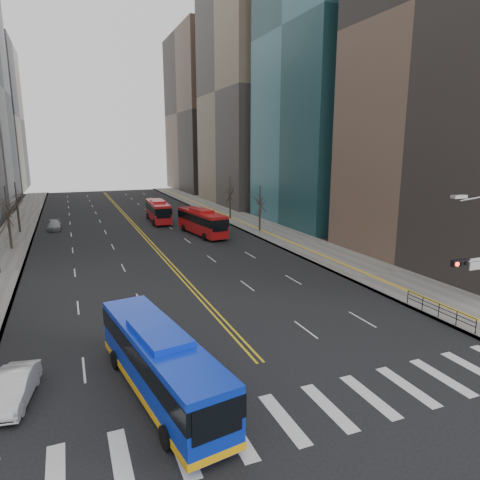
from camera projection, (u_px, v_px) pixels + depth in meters
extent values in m
plane|color=black|center=(306.00, 413.00, 19.61)|extent=(220.00, 220.00, 0.00)
cube|color=slate|center=(255.00, 225.00, 66.77)|extent=(7.00, 130.00, 0.15)
cube|color=slate|center=(11.00, 243.00, 54.28)|extent=(5.00, 130.00, 0.15)
cube|color=silver|center=(55.00, 479.00, 15.70)|extent=(0.70, 4.00, 0.01)
cube|color=silver|center=(121.00, 462.00, 16.57)|extent=(0.70, 4.00, 0.01)
cube|color=silver|center=(181.00, 446.00, 17.44)|extent=(0.70, 4.00, 0.01)
cube|color=silver|center=(235.00, 432.00, 18.31)|extent=(0.70, 4.00, 0.01)
cube|color=silver|center=(284.00, 419.00, 19.18)|extent=(0.70, 4.00, 0.01)
cube|color=silver|center=(328.00, 407.00, 20.04)|extent=(0.70, 4.00, 0.01)
cube|color=silver|center=(369.00, 396.00, 20.91)|extent=(0.70, 4.00, 0.01)
cube|color=silver|center=(407.00, 386.00, 21.78)|extent=(0.70, 4.00, 0.01)
cube|color=silver|center=(442.00, 377.00, 22.65)|extent=(0.70, 4.00, 0.01)
cube|color=silver|center=(474.00, 369.00, 23.52)|extent=(0.70, 4.00, 0.01)
cube|color=gold|center=(130.00, 222.00, 69.34)|extent=(0.15, 100.00, 0.01)
cube|color=gold|center=(133.00, 222.00, 69.48)|extent=(0.15, 100.00, 0.01)
cube|color=#346A76|center=(340.00, 32.00, 64.68)|extent=(20.00, 22.00, 58.00)
cube|color=#82715A|center=(260.00, 94.00, 90.03)|extent=(20.00, 26.00, 46.00)
cube|color=brown|center=(208.00, 114.00, 119.07)|extent=(18.00, 30.00, 42.00)
cube|color=black|center=(459.00, 263.00, 24.30)|extent=(1.10, 0.28, 0.38)
cylinder|color=#FF190C|center=(457.00, 264.00, 24.02)|extent=(0.24, 0.08, 0.24)
cylinder|color=black|center=(462.00, 264.00, 24.15)|extent=(0.24, 0.08, 0.24)
cylinder|color=black|center=(466.00, 263.00, 24.28)|extent=(0.24, 0.08, 0.24)
cube|color=silver|center=(476.00, 264.00, 24.82)|extent=(0.90, 0.06, 0.70)
cube|color=#999993|center=(459.00, 197.00, 23.27)|extent=(0.90, 0.35, 0.18)
cube|color=black|center=(439.00, 304.00, 30.05)|extent=(0.04, 6.00, 0.04)
cylinder|color=black|center=(476.00, 327.00, 27.44)|extent=(0.06, 0.06, 1.00)
cylinder|color=black|center=(456.00, 318.00, 28.80)|extent=(0.06, 0.06, 1.00)
cylinder|color=black|center=(439.00, 311.00, 30.16)|extent=(0.06, 0.06, 1.00)
cylinder|color=black|center=(423.00, 304.00, 31.52)|extent=(0.06, 0.06, 1.00)
cylinder|color=black|center=(408.00, 297.00, 32.88)|extent=(0.06, 0.06, 1.00)
cylinder|color=black|center=(10.00, 233.00, 50.43)|extent=(0.28, 0.28, 4.00)
cylinder|color=black|center=(19.00, 220.00, 60.41)|extent=(0.28, 0.28, 3.80)
cylinder|color=black|center=(260.00, 220.00, 61.34)|extent=(0.28, 0.28, 3.50)
cylinder|color=black|center=(230.00, 208.00, 72.18)|extent=(0.28, 0.28, 3.75)
cube|color=#0C2CC1|center=(160.00, 362.00, 20.71)|extent=(4.27, 12.01, 2.79)
cube|color=black|center=(160.00, 352.00, 20.60)|extent=(4.33, 12.04, 1.00)
cube|color=#0C2CC1|center=(159.00, 333.00, 20.40)|extent=(2.58, 4.38, 0.40)
cube|color=#FFB20D|center=(161.00, 384.00, 20.97)|extent=(4.33, 12.04, 0.35)
cylinder|color=black|center=(166.00, 437.00, 17.21)|extent=(0.45, 1.03, 1.00)
cylinder|color=black|center=(220.00, 418.00, 18.45)|extent=(0.45, 1.03, 1.00)
cylinder|color=black|center=(115.00, 360.00, 23.51)|extent=(0.45, 1.03, 1.00)
cylinder|color=black|center=(158.00, 349.00, 24.75)|extent=(0.45, 1.03, 1.00)
cube|color=red|center=(202.00, 222.00, 59.18)|extent=(3.98, 11.49, 2.92)
cube|color=black|center=(202.00, 218.00, 59.06)|extent=(4.04, 11.51, 1.05)
cube|color=red|center=(202.00, 211.00, 58.85)|extent=(2.53, 4.17, 0.40)
cylinder|color=black|center=(205.00, 237.00, 55.78)|extent=(0.43, 1.03, 1.00)
cylinder|color=black|center=(222.00, 235.00, 57.01)|extent=(0.43, 1.03, 1.00)
cylinder|color=black|center=(184.00, 228.00, 61.91)|extent=(0.43, 1.03, 1.00)
cylinder|color=black|center=(200.00, 226.00, 63.14)|extent=(0.43, 1.03, 1.00)
cube|color=red|center=(158.00, 211.00, 69.68)|extent=(3.02, 11.20, 2.88)
cube|color=black|center=(158.00, 207.00, 69.56)|extent=(3.08, 11.22, 1.03)
cube|color=red|center=(158.00, 201.00, 69.35)|extent=(2.19, 3.97, 0.40)
cylinder|color=black|center=(154.00, 223.00, 66.27)|extent=(0.34, 1.01, 1.00)
cylinder|color=black|center=(170.00, 222.00, 67.09)|extent=(0.34, 1.01, 1.00)
cylinder|color=black|center=(148.00, 216.00, 72.81)|extent=(0.34, 1.01, 1.00)
cylinder|color=black|center=(162.00, 215.00, 73.63)|extent=(0.34, 1.01, 1.00)
imported|color=silver|center=(13.00, 388.00, 20.30)|extent=(2.32, 4.64, 1.46)
imported|color=black|center=(201.00, 215.00, 72.53)|extent=(2.08, 4.55, 1.51)
imported|color=gray|center=(54.00, 225.00, 63.12)|extent=(1.95, 4.55, 1.31)
imported|color=black|center=(165.00, 210.00, 78.94)|extent=(2.35, 4.07, 1.07)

